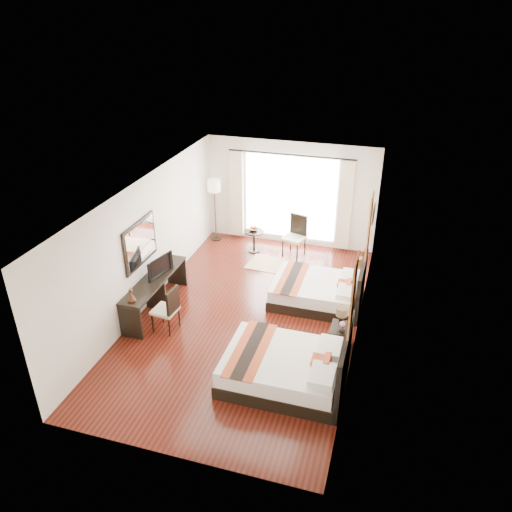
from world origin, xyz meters
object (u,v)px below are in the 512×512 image
(bed_far, at_px, (320,291))
(table_lamp, at_px, (342,313))
(console_desk, at_px, (156,294))
(desk_chair, at_px, (167,317))
(fruit_bowl, at_px, (253,230))
(floor_lamp, at_px, (214,190))
(side_table, at_px, (254,241))
(window_chair, at_px, (294,244))
(television, at_px, (158,265))
(bed_near, at_px, (288,368))
(vase, at_px, (342,328))
(nightstand, at_px, (341,338))

(bed_far, height_order, table_lamp, bed_far)
(console_desk, distance_m, desk_chair, 0.84)
(fruit_bowl, bearing_deg, desk_chair, -99.44)
(floor_lamp, xyz_separation_m, side_table, (1.22, -0.39, -1.17))
(side_table, bearing_deg, bed_far, -42.89)
(table_lamp, height_order, floor_lamp, floor_lamp)
(window_chair, bearing_deg, television, -20.16)
(floor_lamp, xyz_separation_m, window_chair, (2.29, -0.31, -1.13))
(side_table, bearing_deg, bed_near, -66.59)
(window_chair, bearing_deg, bed_near, 27.36)
(bed_near, relative_size, fruit_bowl, 9.01)
(table_lamp, distance_m, floor_lamp, 5.49)
(bed_near, height_order, vase, bed_near)
(nightstand, xyz_separation_m, window_chair, (-1.70, 3.52, 0.09))
(bed_near, height_order, side_table, bed_near)
(vase, distance_m, fruit_bowl, 4.59)
(bed_far, bearing_deg, side_table, 137.11)
(nightstand, xyz_separation_m, table_lamp, (-0.03, 0.10, 0.50))
(window_chair, bearing_deg, side_table, -69.97)
(console_desk, height_order, desk_chair, desk_chair)
(television, xyz_separation_m, fruit_bowl, (1.18, 3.07, -0.36))
(bed_near, bearing_deg, table_lamp, 61.17)
(console_desk, relative_size, side_table, 3.79)
(bed_near, xyz_separation_m, bed_far, (0.08, 2.71, -0.02))
(nightstand, bearing_deg, bed_near, -121.85)
(bed_near, bearing_deg, nightstand, 58.15)
(fruit_bowl, height_order, window_chair, window_chair)
(television, bearing_deg, vase, -83.53)
(bed_far, bearing_deg, window_chair, 116.96)
(bed_far, height_order, fruit_bowl, bed_far)
(bed_far, relative_size, desk_chair, 1.97)
(nightstand, xyz_separation_m, television, (-3.97, 0.41, 0.73))
(bed_near, bearing_deg, side_table, 113.41)
(bed_far, distance_m, fruit_bowl, 2.92)
(floor_lamp, relative_size, window_chair, 1.60)
(bed_near, relative_size, nightstand, 4.21)
(console_desk, bearing_deg, television, 83.68)
(bed_far, relative_size, floor_lamp, 1.13)
(vase, xyz_separation_m, side_table, (-2.78, 3.59, -0.27))
(table_lamp, distance_m, television, 3.96)
(bed_far, xyz_separation_m, side_table, (-2.09, 1.94, 0.01))
(console_desk, xyz_separation_m, floor_lamp, (0.01, 3.61, 1.08))
(table_lamp, height_order, fruit_bowl, table_lamp)
(vase, height_order, television, television)
(console_desk, height_order, window_chair, window_chair)
(bed_near, height_order, bed_far, bed_near)
(floor_lamp, xyz_separation_m, fruit_bowl, (1.19, -0.36, -0.85))
(console_desk, bearing_deg, window_chair, 55.11)
(desk_chair, xyz_separation_m, fruit_bowl, (0.64, 3.87, 0.31))
(bed_far, bearing_deg, television, -161.67)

